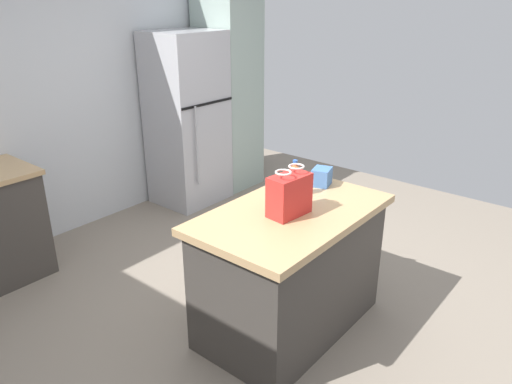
{
  "coord_description": "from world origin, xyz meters",
  "views": [
    {
      "loc": [
        -2.39,
        -1.9,
        2.2
      ],
      "look_at": [
        -0.03,
        0.05,
        0.95
      ],
      "focal_mm": 34.3,
      "sensor_mm": 36.0,
      "label": 1
    }
  ],
  "objects_px": {
    "tall_cabinet": "(229,92)",
    "small_box": "(322,177)",
    "shopping_bag": "(289,195)",
    "bottle": "(295,180)",
    "refrigerator": "(187,120)",
    "kitchen_island": "(290,270)"
  },
  "relations": [
    {
      "from": "refrigerator",
      "to": "small_box",
      "type": "height_order",
      "value": "refrigerator"
    },
    {
      "from": "tall_cabinet",
      "to": "shopping_bag",
      "type": "bearing_deg",
      "value": -130.29
    },
    {
      "from": "kitchen_island",
      "to": "shopping_bag",
      "type": "relative_size",
      "value": 4.32
    },
    {
      "from": "tall_cabinet",
      "to": "small_box",
      "type": "xyz_separation_m",
      "value": [
        -1.33,
        -2.12,
        -0.16
      ]
    },
    {
      "from": "refrigerator",
      "to": "tall_cabinet",
      "type": "distance_m",
      "value": 0.7
    },
    {
      "from": "refrigerator",
      "to": "small_box",
      "type": "distance_m",
      "value": 2.22
    },
    {
      "from": "bottle",
      "to": "shopping_bag",
      "type": "bearing_deg",
      "value": -150.92
    },
    {
      "from": "shopping_bag",
      "to": "bottle",
      "type": "xyz_separation_m",
      "value": [
        0.28,
        0.15,
        -0.02
      ]
    },
    {
      "from": "tall_cabinet",
      "to": "small_box",
      "type": "height_order",
      "value": "tall_cabinet"
    },
    {
      "from": "refrigerator",
      "to": "kitchen_island",
      "type": "bearing_deg",
      "value": -117.66
    },
    {
      "from": "small_box",
      "to": "tall_cabinet",
      "type": "bearing_deg",
      "value": 57.92
    },
    {
      "from": "refrigerator",
      "to": "tall_cabinet",
      "type": "height_order",
      "value": "tall_cabinet"
    },
    {
      "from": "bottle",
      "to": "tall_cabinet",
      "type": "bearing_deg",
      "value": 52.14
    },
    {
      "from": "refrigerator",
      "to": "shopping_bag",
      "type": "height_order",
      "value": "refrigerator"
    },
    {
      "from": "tall_cabinet",
      "to": "small_box",
      "type": "bearing_deg",
      "value": -122.08
    },
    {
      "from": "small_box",
      "to": "refrigerator",
      "type": "bearing_deg",
      "value": 72.78
    },
    {
      "from": "refrigerator",
      "to": "tall_cabinet",
      "type": "xyz_separation_m",
      "value": [
        0.67,
        0.0,
        0.2
      ]
    },
    {
      "from": "refrigerator",
      "to": "tall_cabinet",
      "type": "bearing_deg",
      "value": 0.02
    },
    {
      "from": "kitchen_island",
      "to": "small_box",
      "type": "bearing_deg",
      "value": 10.79
    },
    {
      "from": "kitchen_island",
      "to": "tall_cabinet",
      "type": "relative_size",
      "value": 0.6
    },
    {
      "from": "shopping_bag",
      "to": "refrigerator",
      "type": "bearing_deg",
      "value": 61.31
    },
    {
      "from": "kitchen_island",
      "to": "shopping_bag",
      "type": "distance_m",
      "value": 0.58
    }
  ]
}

